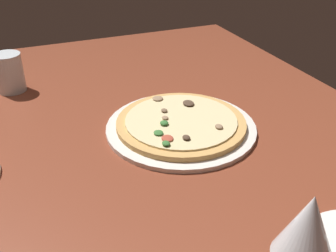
% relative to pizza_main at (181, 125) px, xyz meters
% --- Properties ---
extents(dining_table, '(1.50, 1.10, 0.04)m').
position_rel_pizza_main_xyz_m(dining_table, '(-0.05, 0.08, -0.03)').
color(dining_table, brown).
rests_on(dining_table, ground).
extents(pizza_main, '(0.33, 0.33, 0.03)m').
position_rel_pizza_main_xyz_m(pizza_main, '(0.00, 0.00, 0.00)').
color(pizza_main, silver).
rests_on(pizza_main, dining_table).
extents(wine_glass_near, '(0.07, 0.07, 0.18)m').
position_rel_pizza_main_xyz_m(wine_glass_near, '(-0.45, 0.05, 0.11)').
color(wine_glass_near, silver).
rests_on(wine_glass_near, dining_table).
extents(water_glass, '(0.07, 0.07, 0.10)m').
position_rel_pizza_main_xyz_m(water_glass, '(0.36, 0.33, 0.03)').
color(water_glass, silver).
rests_on(water_glass, dining_table).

